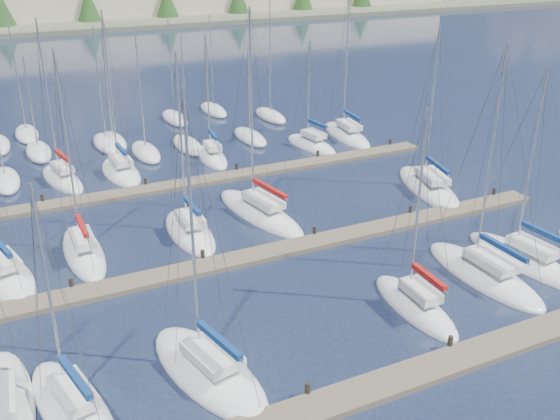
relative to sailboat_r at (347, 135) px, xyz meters
name	(u,v)px	position (x,y,z in m)	size (l,w,h in m)	color
ground	(117,103)	(-18.10, 24.16, -0.19)	(400.00, 400.00, 0.00)	#222B44
dock_near	(393,382)	(-18.10, -33.82, -0.03)	(44.00, 1.93, 1.10)	#6B5E4C
dock_mid	(266,253)	(-18.10, -19.82, -0.03)	(44.00, 1.93, 1.10)	#6B5E4C
dock_far	(196,182)	(-18.10, -5.82, -0.03)	(44.00, 1.93, 1.10)	#6B5E4C
sailboat_r	(347,135)	(0.00, 0.00, 0.00)	(3.83, 9.64, 15.15)	white
sailboat_k	(260,212)	(-15.90, -13.85, 0.00)	(4.43, 10.67, 15.40)	white
sailboat_n	(62,179)	(-28.02, -0.41, 0.01)	(3.65, 7.93, 13.87)	white
sailboat_f	(525,260)	(-3.85, -27.81, -0.01)	(3.10, 9.20, 12.93)	white
sailboat_m	(428,187)	(-1.55, -15.24, -0.02)	(5.39, 10.34, 13.54)	white
sailboat_i	(84,252)	(-28.71, -14.60, 0.01)	(2.38, 8.39, 13.74)	white
sailboat_e	(484,274)	(-7.43, -28.06, -0.01)	(3.13, 9.31, 14.54)	white
sailboat_o	(121,172)	(-23.21, -0.79, 0.01)	(3.02, 7.71, 14.30)	white
sailboat_b	(74,409)	(-31.65, -29.30, -0.01)	(4.13, 8.35, 11.21)	white
sailboat_j	(190,232)	(-21.59, -14.72, 0.00)	(2.83, 7.76, 13.06)	white
sailboat_a	(1,412)	(-34.47, -28.14, -0.01)	(3.26, 9.29, 13.00)	white
sailboat_h	(4,276)	(-33.58, -15.61, -0.01)	(4.69, 8.19, 13.03)	white
sailboat_c	(209,370)	(-25.49, -29.39, -0.01)	(5.00, 9.09, 14.22)	white
sailboat_p	(212,157)	(-14.75, -0.50, 0.00)	(2.98, 7.00, 11.83)	white
sailboat_q	(311,145)	(-4.81, -1.36, -0.01)	(3.38, 7.49, 10.76)	white
sailboat_d	(415,306)	(-13.32, -29.12, 0.00)	(2.46, 7.21, 11.95)	white
distant_boats	(109,142)	(-22.45, 7.93, 0.11)	(36.93, 20.75, 13.30)	#9EA0A5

